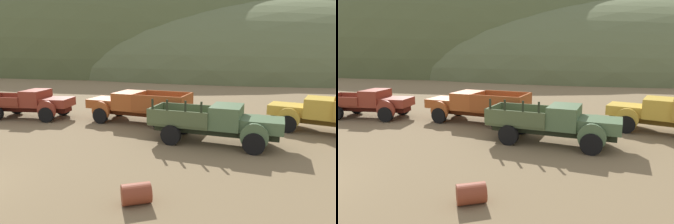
{
  "view_description": "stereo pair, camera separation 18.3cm",
  "coord_description": "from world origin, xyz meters",
  "views": [
    {
      "loc": [
        9.55,
        -6.29,
        4.35
      ],
      "look_at": [
        6.0,
        8.14,
        1.29
      ],
      "focal_mm": 31.33,
      "sensor_mm": 36.0,
      "label": 1
    },
    {
      "loc": [
        9.73,
        -6.24,
        4.35
      ],
      "look_at": [
        6.0,
        8.14,
        1.29
      ],
      "focal_mm": 31.33,
      "sensor_mm": 36.0,
      "label": 2
    }
  ],
  "objects": [
    {
      "name": "hill_far_right",
      "position": [
        -22.41,
        62.45,
        0.0
      ],
      "size": [
        104.63,
        56.13,
        49.18
      ],
      "primitive_type": "ellipsoid",
      "color": "#4C5633",
      "rests_on": "ground"
    },
    {
      "name": "hill_far_left",
      "position": [
        9.47,
        59.32,
        0.0
      ],
      "size": [
        106.99,
        54.09,
        28.36
      ],
      "primitive_type": "ellipsoid",
      "color": "#56603D",
      "rests_on": "ground"
    },
    {
      "name": "truck_oxide_orange",
      "position": [
        3.01,
        10.76,
        1.02
      ],
      "size": [
        6.71,
        3.18,
        1.91
      ],
      "rotation": [
        0.0,
        0.0,
        3.01
      ],
      "color": "#51220D",
      "rests_on": "ground"
    },
    {
      "name": "truck_weathered_green",
      "position": [
        8.91,
        7.44,
        1.0
      ],
      "size": [
        6.4,
        2.9,
        2.16
      ],
      "rotation": [
        0.0,
        0.0,
        -0.12
      ],
      "color": "#232B1B",
      "rests_on": "ground"
    },
    {
      "name": "oil_drum_by_truck",
      "position": [
        6.78,
        1.11,
        0.31
      ],
      "size": [
        1.04,
        0.95,
        0.62
      ],
      "color": "brown",
      "rests_on": "ground"
    },
    {
      "name": "truck_rust_red",
      "position": [
        -3.53,
        10.18,
        0.99
      ],
      "size": [
        5.9,
        2.78,
        1.89
      ],
      "rotation": [
        0.0,
        0.0,
        0.09
      ],
      "color": "#42140D",
      "rests_on": "ground"
    },
    {
      "name": "truck_faded_yellow",
      "position": [
        13.99,
        10.83,
        1.03
      ],
      "size": [
        6.55,
        3.76,
        1.91
      ],
      "rotation": [
        0.0,
        0.0,
        2.84
      ],
      "color": "brown",
      "rests_on": "ground"
    }
  ]
}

